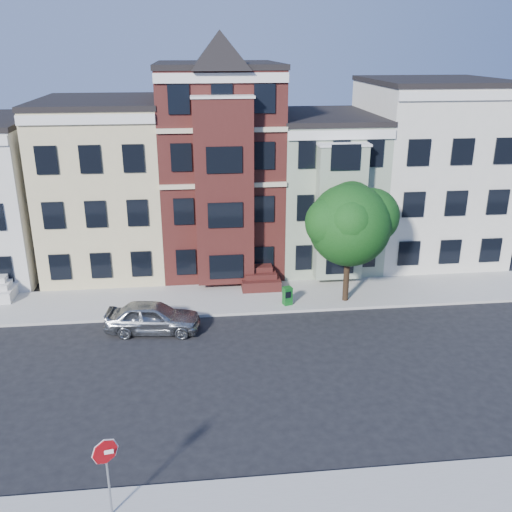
{
  "coord_description": "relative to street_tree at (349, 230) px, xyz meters",
  "views": [
    {
      "loc": [
        -1.64,
        -20.68,
        13.24
      ],
      "look_at": [
        1.07,
        3.53,
        4.2
      ],
      "focal_mm": 40.0,
      "sensor_mm": 36.0,
      "label": 1
    }
  ],
  "objects": [
    {
      "name": "ground",
      "position": [
        -6.36,
        -6.99,
        -4.14
      ],
      "size": [
        120.0,
        120.0,
        0.0
      ],
      "primitive_type": "plane",
      "color": "black"
    },
    {
      "name": "house_brown",
      "position": [
        -6.36,
        7.51,
        1.86
      ],
      "size": [
        7.0,
        9.0,
        12.0
      ],
      "primitive_type": "cube",
      "color": "#401714",
      "rests_on": "ground"
    },
    {
      "name": "house_green",
      "position": [
        0.14,
        7.51,
        0.36
      ],
      "size": [
        6.0,
        9.0,
        9.0
      ],
      "primitive_type": "cube",
      "color": "gray",
      "rests_on": "ground"
    },
    {
      "name": "parked_car",
      "position": [
        -10.23,
        -2.27,
        -3.36
      ],
      "size": [
        4.77,
        2.37,
        1.56
      ],
      "primitive_type": "imported",
      "rotation": [
        0.0,
        0.0,
        1.45
      ],
      "color": "gray",
      "rests_on": "ground"
    },
    {
      "name": "street_tree",
      "position": [
        0.0,
        0.0,
        0.0
      ],
      "size": [
        7.48,
        7.48,
        7.98
      ],
      "primitive_type": null,
      "rotation": [
        0.0,
        0.0,
        -0.09
      ],
      "color": "#1B5319",
      "rests_on": "far_sidewalk"
    },
    {
      "name": "house_yellow",
      "position": [
        -13.36,
        7.51,
        0.86
      ],
      "size": [
        7.0,
        9.0,
        10.0
      ],
      "primitive_type": "cube",
      "color": "#CDBD8B",
      "rests_on": "ground"
    },
    {
      "name": "house_cream",
      "position": [
        7.14,
        7.51,
        1.36
      ],
      "size": [
        8.0,
        9.0,
        11.0
      ],
      "primitive_type": "cube",
      "color": "silver",
      "rests_on": "ground"
    },
    {
      "name": "stop_sign",
      "position": [
        -10.79,
        -14.04,
        -2.49
      ],
      "size": [
        0.83,
        0.26,
        3.0
      ],
      "primitive_type": null,
      "rotation": [
        0.0,
        0.0,
        0.17
      ],
      "color": "#B5090F",
      "rests_on": "near_sidewalk"
    },
    {
      "name": "newspaper_box",
      "position": [
        -3.24,
        -0.22,
        -3.49
      ],
      "size": [
        0.54,
        0.51,
        1.0
      ],
      "primitive_type": "cube",
      "rotation": [
        0.0,
        0.0,
        0.28
      ],
      "color": "#105D1C",
      "rests_on": "far_sidewalk"
    },
    {
      "name": "far_sidewalk",
      "position": [
        -6.36,
        1.01,
        -4.06
      ],
      "size": [
        60.0,
        4.0,
        0.15
      ],
      "primitive_type": "cube",
      "color": "#9E9B93",
      "rests_on": "ground"
    }
  ]
}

